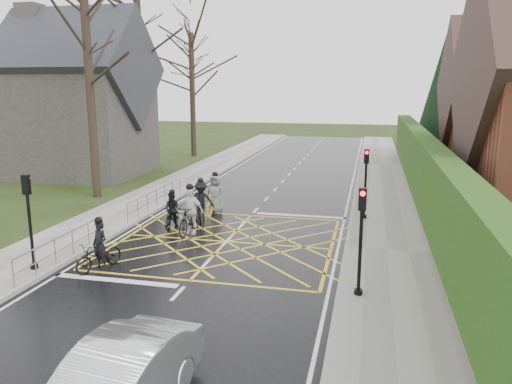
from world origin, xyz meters
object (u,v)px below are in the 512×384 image
at_px(cyclist_lead, 215,199).
at_px(cyclist_back, 172,213).
at_px(cyclist_rear, 99,253).
at_px(cyclist_front, 190,216).
at_px(cyclist_mid, 201,205).

bearing_deg(cyclist_lead, cyclist_back, -108.53).
bearing_deg(cyclist_rear, cyclist_front, 91.46).
height_order(cyclist_rear, cyclist_mid, cyclist_mid).
height_order(cyclist_back, cyclist_front, cyclist_front).
relative_size(cyclist_front, cyclist_lead, 1.01).
bearing_deg(cyclist_back, cyclist_front, -37.44).
relative_size(cyclist_rear, cyclist_front, 0.92).
relative_size(cyclist_mid, cyclist_lead, 1.01).
bearing_deg(cyclist_lead, cyclist_rear, -97.58).
bearing_deg(cyclist_back, cyclist_lead, 66.07).
bearing_deg(cyclist_front, cyclist_lead, 93.11).
xyz_separation_m(cyclist_back, cyclist_lead, (1.05, 2.64, 0.07)).
height_order(cyclist_back, cyclist_mid, cyclist_mid).
height_order(cyclist_rear, cyclist_front, cyclist_front).
relative_size(cyclist_rear, cyclist_lead, 0.93).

